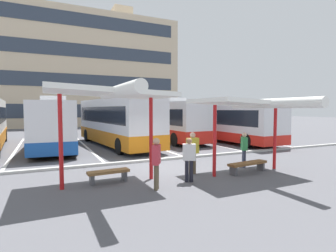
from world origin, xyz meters
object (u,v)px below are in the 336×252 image
at_px(waiting_shelter_0, 110,95).
at_px(waiting_passenger_2, 193,150).
at_px(bench_0, 109,174).
at_px(bench_1, 248,165).
at_px(waiting_shelter_1, 252,105).
at_px(coach_bus_3, 164,121).
at_px(coach_bus_1, 55,124).
at_px(waiting_passenger_0, 156,160).
at_px(coach_bus_4, 220,121).
at_px(waiting_passenger_1, 189,157).
at_px(coach_bus_2, 116,122).
at_px(waiting_passenger_3, 244,147).

height_order(waiting_shelter_0, waiting_passenger_2, waiting_shelter_0).
bearing_deg(bench_0, bench_1, -9.94).
distance_m(waiting_shelter_1, waiting_passenger_2, 3.04).
bearing_deg(coach_bus_3, waiting_shelter_1, -97.65).
relative_size(coach_bus_1, waiting_passenger_2, 6.73).
height_order(waiting_shelter_1, waiting_passenger_0, waiting_shelter_1).
distance_m(coach_bus_4, bench_0, 14.71).
bearing_deg(waiting_passenger_1, coach_bus_2, 90.08).
bearing_deg(waiting_passenger_0, coach_bus_2, 82.64).
xyz_separation_m(bench_1, waiting_passenger_3, (0.62, 0.95, 0.57)).
bearing_deg(waiting_shelter_1, bench_1, 90.00).
bearing_deg(coach_bus_2, waiting_passenger_0, -97.36).
bearing_deg(coach_bus_1, coach_bus_4, -7.17).
bearing_deg(coach_bus_3, waiting_passenger_3, -95.34).
relative_size(coach_bus_3, waiting_passenger_0, 6.68).
bearing_deg(bench_1, waiting_passenger_0, -173.08).
distance_m(waiting_passenger_0, waiting_passenger_2, 2.56).
bearing_deg(waiting_passenger_3, waiting_passenger_2, -177.46).
xyz_separation_m(waiting_shelter_0, waiting_shelter_1, (5.63, -0.71, -0.32)).
bearing_deg(waiting_shelter_0, coach_bus_4, 39.70).
height_order(coach_bus_1, waiting_shelter_1, coach_bus_1).
relative_size(waiting_shelter_0, waiting_passenger_0, 2.89).
bearing_deg(waiting_passenger_0, waiting_passenger_1, 13.45).
xyz_separation_m(coach_bus_1, coach_bus_3, (8.70, 0.75, 0.02)).
bearing_deg(waiting_passenger_1, bench_0, 156.52).
bearing_deg(bench_0, waiting_passenger_2, -2.75).
xyz_separation_m(coach_bus_4, bench_1, (-5.86, -10.08, -1.28)).
bearing_deg(waiting_passenger_0, coach_bus_4, 46.03).
height_order(waiting_shelter_0, waiting_shelter_1, waiting_shelter_0).
relative_size(waiting_shelter_1, bench_1, 2.45).
xyz_separation_m(coach_bus_1, waiting_shelter_1, (7.00, -11.88, 1.23)).
xyz_separation_m(coach_bus_4, waiting_passenger_1, (-8.80, -10.26, -0.69)).
xyz_separation_m(waiting_passenger_0, waiting_passenger_3, (4.99, 1.48, -0.09)).
xyz_separation_m(coach_bus_3, bench_0, (-7.33, -11.46, -1.31)).
relative_size(coach_bus_1, waiting_passenger_0, 6.71).
distance_m(bench_1, waiting_passenger_1, 3.00).
height_order(coach_bus_3, waiting_passenger_2, coach_bus_3).
height_order(waiting_passenger_0, waiting_passenger_2, waiting_passenger_0).
xyz_separation_m(coach_bus_2, bench_1, (2.95, -10.49, -1.38)).
distance_m(coach_bus_2, waiting_passenger_2, 9.72).
xyz_separation_m(waiting_shelter_1, waiting_passenger_3, (0.62, 1.12, -1.93)).
bearing_deg(waiting_shelter_1, waiting_passenger_1, -179.83).
relative_size(coach_bus_1, bench_1, 5.87).
bearing_deg(bench_1, waiting_passenger_2, 159.50).
bearing_deg(waiting_shelter_0, waiting_passenger_0, -40.15).
bearing_deg(coach_bus_4, waiting_shelter_1, -119.76).
relative_size(coach_bus_3, coach_bus_4, 0.94).
bearing_deg(bench_0, coach_bus_4, 38.34).
relative_size(coach_bus_2, waiting_passenger_3, 6.86).
bearing_deg(coach_bus_1, bench_0, -82.71).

